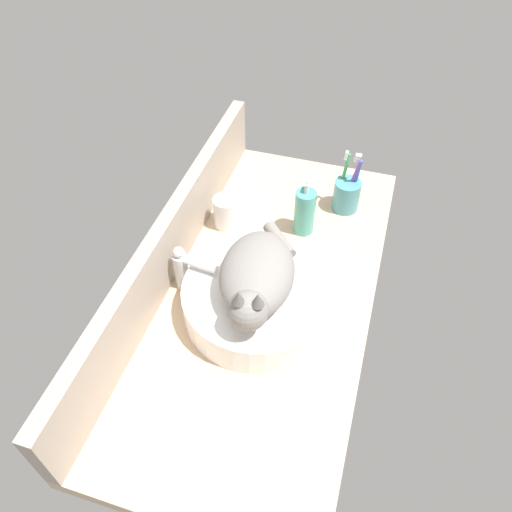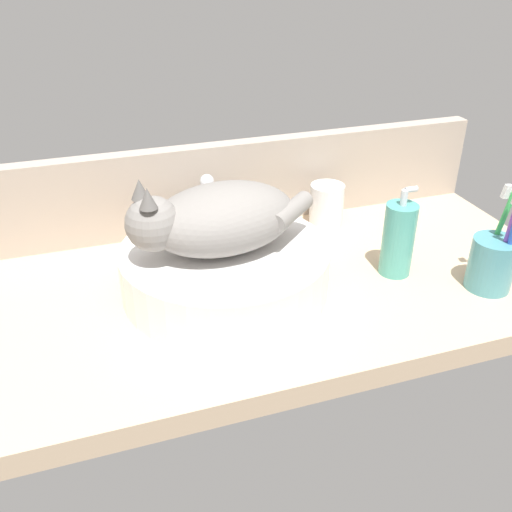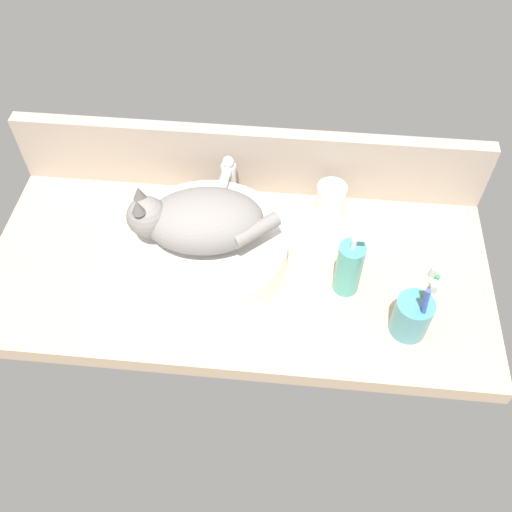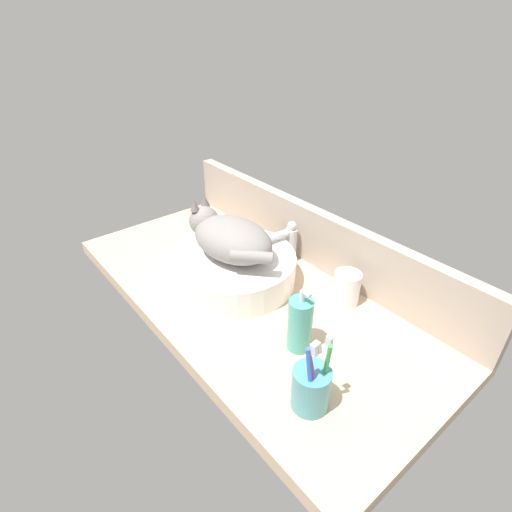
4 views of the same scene
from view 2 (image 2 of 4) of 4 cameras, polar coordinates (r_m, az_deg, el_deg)
The scene contains 8 objects.
ground_plane at distance 103.68cm, azimuth 0.54°, elevation -3.62°, with size 114.62×54.16×4.00cm, color #D1B28E.
backsplash_panel at distance 119.99cm, azimuth -3.38°, elevation 7.11°, with size 114.62×3.60×17.83cm, color #AD9E8E.
sink_basin at distance 98.82cm, azimuth -3.13°, elevation -1.23°, with size 35.82×35.82×8.49cm, color white.
cat at distance 93.52cm, azimuth -4.05°, elevation 3.81°, with size 32.35×20.36×14.00cm.
faucet at distance 114.36cm, azimuth -4.75°, elevation 4.99°, with size 4.00×11.86×13.60cm.
soap_dispenser at distance 105.45cm, azimuth 14.04°, elevation 1.66°, with size 5.75×5.75×16.93cm.
toothbrush_cup at distance 106.94cm, azimuth 22.57°, elevation -0.54°, with size 7.78×7.78×18.71cm.
water_glass at distance 121.66cm, azimuth 7.06°, elevation 4.82°, with size 7.12×7.12×9.29cm.
Camera 2 is at (-28.24, -81.79, 55.12)cm, focal length 40.00 mm.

